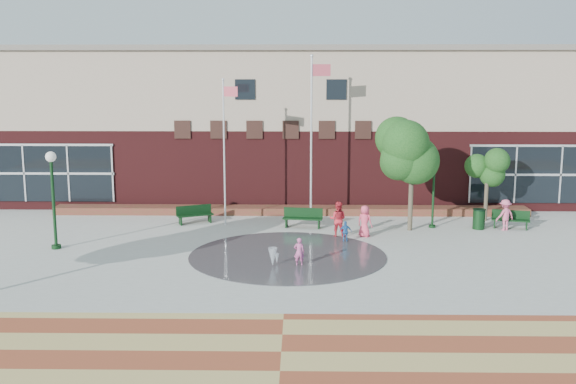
{
  "coord_description": "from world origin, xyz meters",
  "views": [
    {
      "loc": [
        0.49,
        -24.73,
        7.72
      ],
      "look_at": [
        0.0,
        4.0,
        2.6
      ],
      "focal_mm": 42.0,
      "sensor_mm": 36.0,
      "label": 1
    }
  ],
  "objects_px": {
    "flagpole_left": "(225,145)",
    "child_splash": "(299,252)",
    "trash_can": "(479,219)",
    "flagpole_right": "(312,130)",
    "bench_left": "(195,218)"
  },
  "relations": [
    {
      "from": "flagpole_right",
      "to": "bench_left",
      "type": "xyz_separation_m",
      "value": [
        -6.04,
        -0.8,
        -4.51
      ]
    },
    {
      "from": "bench_left",
      "to": "flagpole_left",
      "type": "bearing_deg",
      "value": -34.32
    },
    {
      "from": "trash_can",
      "to": "child_splash",
      "type": "bearing_deg",
      "value": -143.57
    },
    {
      "from": "flagpole_left",
      "to": "trash_can",
      "type": "distance_m",
      "value": 13.22
    },
    {
      "from": "bench_left",
      "to": "trash_can",
      "type": "relative_size",
      "value": 1.85
    },
    {
      "from": "flagpole_left",
      "to": "trash_can",
      "type": "relative_size",
      "value": 7.19
    },
    {
      "from": "flagpole_right",
      "to": "trash_can",
      "type": "xyz_separation_m",
      "value": [
        8.29,
        -1.8,
        -4.29
      ]
    },
    {
      "from": "trash_can",
      "to": "flagpole_left",
      "type": "bearing_deg",
      "value": 176.72
    },
    {
      "from": "bench_left",
      "to": "trash_can",
      "type": "bearing_deg",
      "value": -28.93
    },
    {
      "from": "flagpole_left",
      "to": "bench_left",
      "type": "relative_size",
      "value": 3.88
    },
    {
      "from": "flagpole_right",
      "to": "bench_left",
      "type": "relative_size",
      "value": 4.5
    },
    {
      "from": "flagpole_right",
      "to": "child_splash",
      "type": "xyz_separation_m",
      "value": [
        -0.66,
        -8.4,
        -4.23
      ]
    },
    {
      "from": "flagpole_left",
      "to": "child_splash",
      "type": "xyz_separation_m",
      "value": [
        3.75,
        -7.33,
        -3.56
      ]
    },
    {
      "from": "flagpole_right",
      "to": "child_splash",
      "type": "distance_m",
      "value": 9.43
    },
    {
      "from": "flagpole_left",
      "to": "child_splash",
      "type": "bearing_deg",
      "value": -40.1
    }
  ]
}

